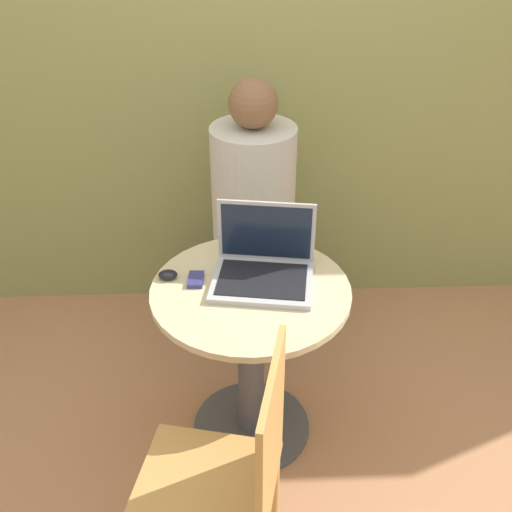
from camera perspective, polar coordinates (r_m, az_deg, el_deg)
The scene contains 8 objects.
ground_plane at distance 2.56m, azimuth -0.43°, elevation -15.98°, with size 12.00×12.00×0.00m, color tan.
back_wall at distance 2.71m, azimuth -1.25°, elevation 19.62°, with size 7.00×0.05×2.60m.
round_table at distance 2.23m, azimuth -0.48°, elevation -8.12°, with size 0.70×0.70×0.71m.
laptop at distance 2.10m, azimuth 0.72°, elevation -0.92°, with size 0.38×0.32×0.25m.
cell_phone at distance 2.11m, azimuth -5.76°, elevation -2.24°, with size 0.06×0.09×0.02m.
computer_mouse at distance 2.14m, azimuth -8.39°, elevation -1.77°, with size 0.07×0.05×0.03m.
chair_empty at distance 1.82m, azimuth -2.57°, elevation -20.88°, with size 0.48×0.48×0.92m.
person_seated at distance 2.74m, azimuth -0.25°, elevation 2.17°, with size 0.36×0.56×1.25m.
Camera 1 is at (-0.05, -1.67, 1.94)m, focal length 42.00 mm.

